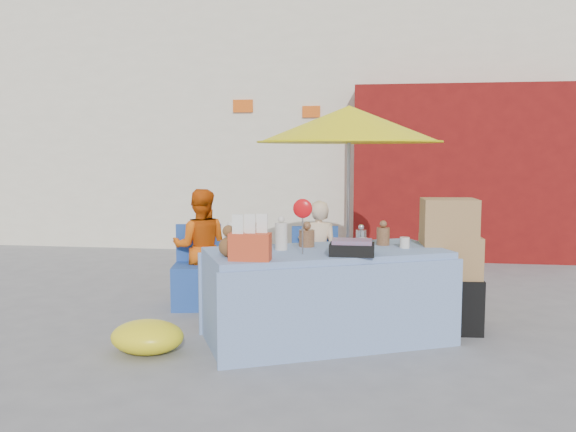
% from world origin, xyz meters
% --- Properties ---
extents(ground, '(80.00, 80.00, 0.00)m').
position_xyz_m(ground, '(0.00, 0.00, 0.00)').
color(ground, slate).
rests_on(ground, ground).
extents(backdrop, '(14.00, 8.00, 7.80)m').
position_xyz_m(backdrop, '(0.52, 7.52, 3.10)').
color(backdrop, silver).
rests_on(backdrop, ground).
extents(market_table, '(2.26, 1.73, 1.24)m').
position_xyz_m(market_table, '(0.51, -0.09, 0.40)').
color(market_table, '#7D9AC8').
rests_on(market_table, ground).
extents(chair_left, '(0.56, 0.55, 0.85)m').
position_xyz_m(chair_left, '(-0.91, 0.86, 0.26)').
color(chair_left, '#21469B').
rests_on(chair_left, ground).
extents(chair_right, '(0.56, 0.55, 0.85)m').
position_xyz_m(chair_right, '(0.34, 0.86, 0.26)').
color(chair_right, '#21469B').
rests_on(chair_right, ground).
extents(vendor_orange, '(0.67, 0.56, 1.23)m').
position_xyz_m(vendor_orange, '(-0.90, 0.99, 0.62)').
color(vendor_orange, '#DA540B').
rests_on(vendor_orange, ground).
extents(vendor_beige, '(0.45, 0.34, 1.12)m').
position_xyz_m(vendor_beige, '(0.35, 0.99, 0.56)').
color(vendor_beige, beige).
rests_on(vendor_beige, ground).
extents(umbrella, '(1.90, 1.90, 2.09)m').
position_xyz_m(umbrella, '(0.65, 1.14, 1.89)').
color(umbrella, gray).
rests_on(umbrella, ground).
extents(box_stack, '(0.57, 0.48, 1.20)m').
position_xyz_m(box_stack, '(1.59, 0.37, 0.55)').
color(box_stack, black).
rests_on(box_stack, ground).
extents(tarp_bundle, '(0.64, 0.54, 0.27)m').
position_xyz_m(tarp_bundle, '(-0.88, -0.63, 0.13)').
color(tarp_bundle, yellow).
rests_on(tarp_bundle, ground).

